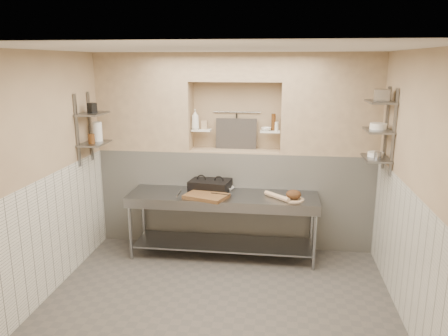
% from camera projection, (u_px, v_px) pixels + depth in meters
% --- Properties ---
extents(floor, '(4.00, 3.90, 0.10)m').
position_uv_depth(floor, '(219.00, 304.00, 5.04)').
color(floor, '#514C47').
rests_on(floor, ground).
extents(ceiling, '(4.00, 3.90, 0.10)m').
position_uv_depth(ceiling, '(218.00, 44.00, 4.35)').
color(ceiling, silver).
rests_on(ceiling, ground).
extents(wall_left, '(0.10, 3.90, 2.80)m').
position_uv_depth(wall_left, '(40.00, 177.00, 4.95)').
color(wall_left, tan).
rests_on(wall_left, ground).
extents(wall_right, '(0.10, 3.90, 2.80)m').
position_uv_depth(wall_right, '(418.00, 191.00, 4.43)').
color(wall_right, tan).
rests_on(wall_right, ground).
extents(wall_back, '(4.00, 0.10, 2.80)m').
position_uv_depth(wall_back, '(237.00, 148.00, 6.62)').
color(wall_back, tan).
rests_on(wall_back, ground).
extents(wall_front, '(4.00, 0.10, 2.80)m').
position_uv_depth(wall_front, '(173.00, 269.00, 2.77)').
color(wall_front, tan).
rests_on(wall_front, ground).
extents(backwall_lower, '(4.00, 0.40, 1.40)m').
position_uv_depth(backwall_lower, '(235.00, 197.00, 6.54)').
color(backwall_lower, silver).
rests_on(backwall_lower, floor).
extents(alcove_sill, '(1.30, 0.40, 0.02)m').
position_uv_depth(alcove_sill, '(235.00, 150.00, 6.38)').
color(alcove_sill, tan).
rests_on(alcove_sill, backwall_lower).
extents(backwall_pillar_left, '(1.35, 0.40, 1.40)m').
position_uv_depth(backwall_pillar_left, '(146.00, 102.00, 6.38)').
color(backwall_pillar_left, tan).
rests_on(backwall_pillar_left, backwall_lower).
extents(backwall_pillar_right, '(1.35, 0.40, 1.40)m').
position_uv_depth(backwall_pillar_right, '(331.00, 104.00, 6.04)').
color(backwall_pillar_right, tan).
rests_on(backwall_pillar_right, backwall_lower).
extents(backwall_header, '(1.30, 0.40, 0.40)m').
position_uv_depth(backwall_header, '(236.00, 67.00, 6.09)').
color(backwall_header, tan).
rests_on(backwall_header, backwall_lower).
extents(wainscot_left, '(0.02, 3.90, 1.40)m').
position_uv_depth(wainscot_left, '(51.00, 235.00, 5.11)').
color(wainscot_left, silver).
rests_on(wainscot_left, floor).
extents(wainscot_right, '(0.02, 3.90, 1.40)m').
position_uv_depth(wainscot_right, '(405.00, 254.00, 4.61)').
color(wainscot_right, silver).
rests_on(wainscot_right, floor).
extents(alcove_shelf_left, '(0.28, 0.16, 0.02)m').
position_uv_depth(alcove_shelf_left, '(201.00, 130.00, 6.37)').
color(alcove_shelf_left, white).
rests_on(alcove_shelf_left, backwall_lower).
extents(alcove_shelf_right, '(0.28, 0.16, 0.02)m').
position_uv_depth(alcove_shelf_right, '(270.00, 131.00, 6.24)').
color(alcove_shelf_right, white).
rests_on(alcove_shelf_right, backwall_lower).
extents(utensil_rail, '(0.70, 0.02, 0.02)m').
position_uv_depth(utensil_rail, '(237.00, 112.00, 6.41)').
color(utensil_rail, gray).
rests_on(utensil_rail, wall_back).
extents(hanging_steel, '(0.02, 0.02, 0.30)m').
position_uv_depth(hanging_steel, '(237.00, 124.00, 6.43)').
color(hanging_steel, black).
rests_on(hanging_steel, utensil_rail).
extents(splash_panel, '(0.60, 0.08, 0.45)m').
position_uv_depth(splash_panel, '(236.00, 134.00, 6.42)').
color(splash_panel, '#383330').
rests_on(splash_panel, alcove_sill).
extents(shelf_rail_left_a, '(0.03, 0.03, 0.95)m').
position_uv_depth(shelf_rail_left_a, '(90.00, 126.00, 6.05)').
color(shelf_rail_left_a, slate).
rests_on(shelf_rail_left_a, wall_left).
extents(shelf_rail_left_b, '(0.03, 0.03, 0.95)m').
position_uv_depth(shelf_rail_left_b, '(77.00, 131.00, 5.67)').
color(shelf_rail_left_b, slate).
rests_on(shelf_rail_left_b, wall_left).
extents(wall_shelf_left_lower, '(0.30, 0.50, 0.02)m').
position_uv_depth(wall_shelf_left_lower, '(95.00, 143.00, 5.89)').
color(wall_shelf_left_lower, slate).
rests_on(wall_shelf_left_lower, wall_left).
extents(wall_shelf_left_upper, '(0.30, 0.50, 0.03)m').
position_uv_depth(wall_shelf_left_upper, '(92.00, 114.00, 5.79)').
color(wall_shelf_left_upper, slate).
rests_on(wall_shelf_left_upper, wall_left).
extents(shelf_rail_right_a, '(0.03, 0.03, 1.05)m').
position_uv_depth(shelf_rail_right_a, '(386.00, 128.00, 5.54)').
color(shelf_rail_right_a, slate).
rests_on(shelf_rail_right_a, wall_right).
extents(shelf_rail_right_b, '(0.03, 0.03, 1.05)m').
position_uv_depth(shelf_rail_right_b, '(394.00, 133.00, 5.15)').
color(shelf_rail_right_b, slate).
rests_on(shelf_rail_right_b, wall_right).
extents(wall_shelf_right_lower, '(0.30, 0.50, 0.02)m').
position_uv_depth(wall_shelf_right_lower, '(376.00, 158.00, 5.45)').
color(wall_shelf_right_lower, slate).
rests_on(wall_shelf_right_lower, wall_right).
extents(wall_shelf_right_mid, '(0.30, 0.50, 0.02)m').
position_uv_depth(wall_shelf_right_mid, '(378.00, 130.00, 5.36)').
color(wall_shelf_right_mid, slate).
rests_on(wall_shelf_right_mid, wall_right).
extents(wall_shelf_right_upper, '(0.30, 0.50, 0.03)m').
position_uv_depth(wall_shelf_right_upper, '(381.00, 102.00, 5.28)').
color(wall_shelf_right_upper, slate).
rests_on(wall_shelf_right_upper, wall_right).
extents(prep_table, '(2.60, 0.70, 0.90)m').
position_uv_depth(prep_table, '(223.00, 213.00, 6.03)').
color(prep_table, gray).
rests_on(prep_table, floor).
extents(panini_press, '(0.60, 0.47, 0.15)m').
position_uv_depth(panini_press, '(210.00, 185.00, 6.16)').
color(panini_press, black).
rests_on(panini_press, prep_table).
extents(cutting_board, '(0.63, 0.53, 0.05)m').
position_uv_depth(cutting_board, '(206.00, 196.00, 5.83)').
color(cutting_board, brown).
rests_on(cutting_board, prep_table).
extents(knife_blade, '(0.26, 0.08, 0.01)m').
position_uv_depth(knife_blade, '(220.00, 194.00, 5.84)').
color(knife_blade, gray).
rests_on(knife_blade, cutting_board).
extents(tongs, '(0.03, 0.25, 0.02)m').
position_uv_depth(tongs, '(179.00, 194.00, 5.83)').
color(tongs, gray).
rests_on(tongs, cutting_board).
extents(mixing_bowl, '(0.23, 0.23, 0.05)m').
position_uv_depth(mixing_bowl, '(227.00, 188.00, 6.19)').
color(mixing_bowl, white).
rests_on(mixing_bowl, prep_table).
extents(rolling_pin, '(0.35, 0.35, 0.06)m').
position_uv_depth(rolling_pin, '(277.00, 196.00, 5.79)').
color(rolling_pin, '#D1B78D').
rests_on(rolling_pin, prep_table).
extents(bread_board, '(0.28, 0.28, 0.02)m').
position_uv_depth(bread_board, '(293.00, 199.00, 5.75)').
color(bread_board, '#D1B78D').
rests_on(bread_board, prep_table).
extents(bread_loaf, '(0.20, 0.20, 0.12)m').
position_uv_depth(bread_loaf, '(294.00, 194.00, 5.73)').
color(bread_loaf, '#4C2D19').
rests_on(bread_loaf, bread_board).
extents(bottle_soap, '(0.12, 0.13, 0.29)m').
position_uv_depth(bottle_soap, '(195.00, 119.00, 6.30)').
color(bottle_soap, white).
rests_on(bottle_soap, alcove_shelf_left).
extents(jar_alcove, '(0.08, 0.08, 0.13)m').
position_uv_depth(jar_alcove, '(204.00, 125.00, 6.37)').
color(jar_alcove, tan).
rests_on(jar_alcove, alcove_shelf_left).
extents(bowl_alcove, '(0.15, 0.15, 0.05)m').
position_uv_depth(bowl_alcove, '(266.00, 129.00, 6.24)').
color(bowl_alcove, white).
rests_on(bowl_alcove, alcove_shelf_right).
extents(condiment_a, '(0.06, 0.06, 0.21)m').
position_uv_depth(condiment_a, '(274.00, 123.00, 6.23)').
color(condiment_a, '#4D2C12').
rests_on(condiment_a, alcove_shelf_right).
extents(condiment_b, '(0.06, 0.06, 0.24)m').
position_uv_depth(condiment_b, '(273.00, 122.00, 6.24)').
color(condiment_b, '#4D2C12').
rests_on(condiment_b, alcove_shelf_right).
extents(condiment_c, '(0.07, 0.07, 0.12)m').
position_uv_depth(condiment_c, '(276.00, 126.00, 6.25)').
color(condiment_c, white).
rests_on(condiment_c, alcove_shelf_right).
extents(jug_left, '(0.13, 0.13, 0.26)m').
position_uv_depth(jug_left, '(97.00, 132.00, 5.97)').
color(jug_left, white).
rests_on(jug_left, wall_shelf_left_lower).
extents(jar_left, '(0.09, 0.09, 0.13)m').
position_uv_depth(jar_left, '(92.00, 139.00, 5.79)').
color(jar_left, '#4D2C12').
rests_on(jar_left, wall_shelf_left_lower).
extents(box_left_upper, '(0.12, 0.12, 0.13)m').
position_uv_depth(box_left_upper, '(92.00, 108.00, 5.78)').
color(box_left_upper, black).
rests_on(box_left_upper, wall_shelf_left_upper).
extents(bowl_right, '(0.19, 0.19, 0.06)m').
position_uv_depth(bowl_right, '(375.00, 154.00, 5.48)').
color(bowl_right, white).
rests_on(bowl_right, wall_shelf_right_lower).
extents(canister_right, '(0.09, 0.09, 0.09)m').
position_uv_depth(canister_right, '(378.00, 155.00, 5.34)').
color(canister_right, gray).
rests_on(canister_right, wall_shelf_right_lower).
extents(bowl_right_mid, '(0.20, 0.20, 0.08)m').
position_uv_depth(bowl_right_mid, '(378.00, 126.00, 5.37)').
color(bowl_right_mid, white).
rests_on(bowl_right_mid, wall_shelf_right_mid).
extents(basket_right, '(0.22, 0.25, 0.14)m').
position_uv_depth(basket_right, '(382.00, 95.00, 5.22)').
color(basket_right, gray).
rests_on(basket_right, wall_shelf_right_upper).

